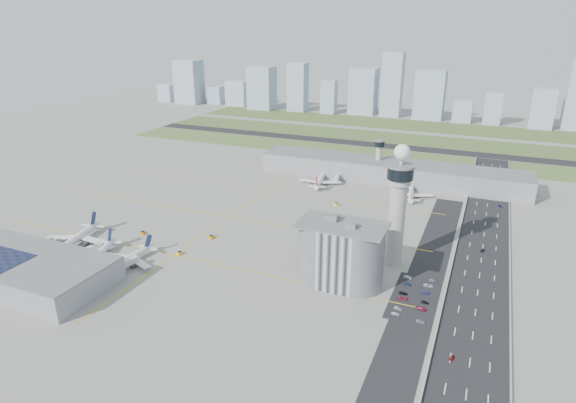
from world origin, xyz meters
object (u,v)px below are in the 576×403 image
at_px(tug_2, 180,253).
at_px(car_lot_1, 398,308).
at_px(jet_bridge_near_0, 29,250).
at_px(car_lot_9, 425,293).
at_px(car_lot_10, 428,286).
at_px(jet_bridge_near_1, 70,260).
at_px(car_lot_0, 395,314).
at_px(car_lot_8, 425,302).
at_px(jet_bridge_far_0, 338,177).
at_px(car_lot_5, 408,277).
at_px(car_hw_1, 482,250).
at_px(car_hw_0, 452,358).
at_px(airplane_near_a, 75,235).
at_px(car_lot_11, 433,280).
at_px(car_lot_7, 421,309).
at_px(tug_4, 336,204).
at_px(airplane_far_a, 320,177).
at_px(tug_1, 143,232).
at_px(car_lot_3, 403,293).
at_px(car_lot_6, 420,322).
at_px(airplane_near_b, 97,252).
at_px(airplane_far_b, 411,190).
at_px(secondary_tower, 379,156).
at_px(tug_3, 211,237).
at_px(car_lot_2, 403,298).
at_px(tug_5, 396,206).
at_px(control_tower, 398,201).
at_px(car_hw_2, 500,206).
at_px(admin_building, 341,254).
at_px(airplane_near_c, 126,256).
at_px(car_hw_4, 481,179).
at_px(jet_bridge_near_2, 115,271).
at_px(car_lot_4, 407,284).
at_px(jet_bridge_far_1, 400,185).

height_order(tug_2, car_lot_1, tug_2).
bearing_deg(jet_bridge_near_0, car_lot_9, -67.85).
bearing_deg(jet_bridge_near_0, car_lot_10, -65.96).
xyz_separation_m(jet_bridge_near_1, car_lot_0, (165.91, 21.50, -2.23)).
bearing_deg(car_lot_8, jet_bridge_far_0, 36.19).
height_order(car_lot_5, car_hw_1, car_hw_1).
relative_size(car_lot_9, car_hw_0, 1.09).
relative_size(airplane_near_a, car_lot_11, 10.23).
xyz_separation_m(jet_bridge_far_0, car_lot_7, (90.81, -163.08, -2.20)).
bearing_deg(tug_4, tug_2, -168.08).
xyz_separation_m(airplane_far_a, tug_1, (-66.15, -132.33, -4.57)).
xyz_separation_m(airplane_far_a, car_lot_3, (91.13, -139.32, -4.99)).
distance_m(tug_4, car_lot_8, 127.51).
relative_size(car_lot_3, car_lot_8, 1.13).
xyz_separation_m(car_lot_6, car_lot_11, (0.19, 37.58, 0.08)).
bearing_deg(jet_bridge_far_0, airplane_near_b, -32.07).
bearing_deg(car_lot_5, airplane_far_b, 13.80).
relative_size(secondary_tower, airplane_near_a, 0.72).
bearing_deg(secondary_tower, tug_3, -112.37).
bearing_deg(tug_2, secondary_tower, 86.52).
bearing_deg(tug_4, car_lot_3, -107.04).
bearing_deg(jet_bridge_near_0, tug_1, -29.52).
distance_m(car_lot_0, car_lot_2, 13.91).
height_order(jet_bridge_near_0, car_lot_1, jet_bridge_near_0).
distance_m(jet_bridge_near_1, tug_5, 206.93).
height_order(airplane_far_b, car_lot_8, airplane_far_b).
bearing_deg(car_lot_5, tug_4, 42.37).
bearing_deg(car_lot_11, car_lot_9, 171.41).
distance_m(control_tower, car_lot_6, 63.89).
xyz_separation_m(car_lot_2, car_hw_2, (39.12, 145.57, -0.00)).
distance_m(admin_building, car_hw_2, 159.30).
bearing_deg(airplane_far_b, airplane_near_c, 135.69).
xyz_separation_m(airplane_near_a, airplane_far_b, (162.51, 157.36, -0.96)).
bearing_deg(jet_bridge_far_0, car_lot_2, 17.38).
distance_m(jet_bridge_near_0, car_lot_11, 214.94).
relative_size(admin_building, car_lot_10, 9.12).
xyz_separation_m(car_lot_3, car_hw_4, (25.06, 201.80, 0.03)).
distance_m(jet_bridge_near_2, car_lot_0, 137.62).
relative_size(airplane_far_b, car_lot_8, 10.78).
height_order(car_hw_0, car_hw_1, car_hw_1).
distance_m(jet_bridge_near_2, car_lot_5, 146.14).
height_order(tug_3, car_lot_1, tug_3).
height_order(airplane_near_a, car_hw_4, airplane_near_a).
distance_m(jet_bridge_near_2, car_lot_4, 144.75).
height_order(airplane_near_c, car_lot_1, airplane_near_c).
bearing_deg(control_tower, tug_4, 127.64).
xyz_separation_m(airplane_near_b, car_hw_2, (195.43, 172.17, -5.03)).
height_order(jet_bridge_far_1, tug_3, jet_bridge_far_1).
bearing_deg(control_tower, jet_bridge_far_0, 119.45).
bearing_deg(airplane_far_a, tug_4, -157.33).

